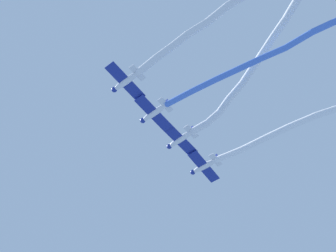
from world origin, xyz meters
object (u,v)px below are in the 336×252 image
at_px(airplane_slot, 126,81).
at_px(airplane_right_wing, 154,113).
at_px(airplane_lead, 204,166).
at_px(airplane_left_wing, 180,139).

bearing_deg(airplane_slot, airplane_right_wing, -89.47).
xyz_separation_m(airplane_lead, airplane_right_wing, (10.57, -3.06, 0.00)).
relative_size(airplane_left_wing, airplane_right_wing, 1.00).
xyz_separation_m(airplane_lead, airplane_slot, (15.85, -4.59, 0.30)).
bearing_deg(airplane_left_wing, airplane_lead, -88.19).
bearing_deg(airplane_right_wing, airplane_slot, 90.83).
bearing_deg(airplane_right_wing, airplane_lead, -89.17).
relative_size(airplane_lead, airplane_slot, 1.00).
bearing_deg(airplane_lead, airplane_left_wing, 87.62).
distance_m(airplane_lead, airplane_left_wing, 5.50).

